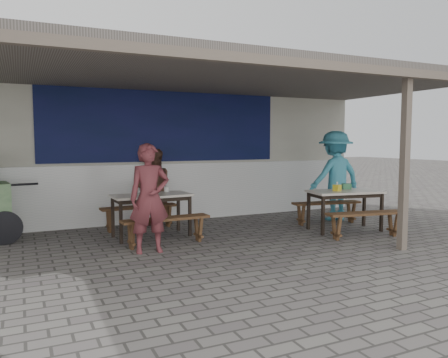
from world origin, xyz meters
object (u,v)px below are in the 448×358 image
at_px(table_right, 345,195).
at_px(condiment_jar, 166,189).
at_px(bench_right_street, 366,219).
at_px(tissue_box, 337,188).
at_px(patron_wall_side, 154,187).
at_px(condiment_bowl, 144,192).
at_px(bench_right_wall, 327,207).
at_px(patron_street_side, 149,198).
at_px(bench_left_street, 166,225).
at_px(patron_right_table, 335,176).
at_px(bench_left_wall, 139,212).
at_px(donation_box, 346,186).
at_px(table_left, 151,199).

xyz_separation_m(table_right, condiment_jar, (-3.07, 1.23, 0.13)).
height_order(bench_right_street, tissue_box, tissue_box).
bearing_deg(patron_wall_side, condiment_bowl, 71.57).
bearing_deg(condiment_bowl, bench_right_wall, -6.68).
xyz_separation_m(bench_right_street, patron_street_side, (-3.63, 0.63, 0.48)).
relative_size(bench_left_street, patron_right_table, 0.77).
bearing_deg(condiment_bowl, bench_right_street, -27.14).
bearing_deg(bench_left_street, condiment_jar, 68.80).
height_order(bench_left_wall, bench_right_street, same).
bearing_deg(tissue_box, donation_box, 24.13).
distance_m(table_left, bench_left_street, 0.79).
height_order(table_left, table_right, same).
bearing_deg(table_right, condiment_bowl, 171.85).
relative_size(patron_street_side, condiment_jar, 16.44).
xyz_separation_m(bench_right_street, condiment_jar, (-2.97, 1.90, 0.46)).
xyz_separation_m(bench_left_wall, tissue_box, (3.29, -1.68, 0.47)).
xyz_separation_m(table_left, condiment_jar, (0.35, 0.23, 0.13)).
xyz_separation_m(bench_right_wall, patron_right_table, (0.44, 0.29, 0.60)).
height_order(table_left, condiment_jar, condiment_jar).
distance_m(bench_left_street, condiment_bowl, 0.92).
bearing_deg(patron_right_table, bench_right_street, 68.17).
relative_size(table_left, condiment_jar, 13.77).
distance_m(table_right, patron_street_side, 3.74).
relative_size(bench_right_street, condiment_bowl, 6.62).
distance_m(patron_right_table, condiment_bowl, 4.06).
bearing_deg(bench_right_street, table_left, 162.35).
xyz_separation_m(bench_left_wall, patron_wall_side, (0.40, 0.37, 0.42)).
bearing_deg(bench_right_wall, patron_right_table, 42.70).
bearing_deg(patron_wall_side, patron_street_side, 78.54).
bearing_deg(patron_right_table, patron_street_side, 12.91).
distance_m(table_left, patron_right_table, 3.97).
relative_size(table_left, tissue_box, 11.83).
distance_m(patron_street_side, condiment_bowl, 1.14).
bearing_deg(tissue_box, bench_left_wall, 152.89).
height_order(tissue_box, condiment_jar, tissue_box).
distance_m(patron_wall_side, condiment_bowl, 1.10).
distance_m(table_left, bench_right_street, 3.72).
distance_m(bench_left_wall, patron_wall_side, 0.69).
distance_m(donation_box, condiment_bowl, 3.82).
height_order(table_right, tissue_box, tissue_box).
distance_m(bench_left_street, donation_box, 3.61).
distance_m(table_left, condiment_bowl, 0.17).
relative_size(patron_street_side, tissue_box, 14.12).
distance_m(table_right, bench_right_street, 0.75).
relative_size(bench_right_wall, condiment_jar, 14.55).
xyz_separation_m(table_right, patron_wall_side, (-3.06, 2.08, 0.09)).
bearing_deg(tissue_box, patron_wall_side, 144.63).
height_order(table_right, donation_box, donation_box).
height_order(table_right, condiment_bowl, condiment_bowl).
bearing_deg(table_left, patron_wall_side, 68.48).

